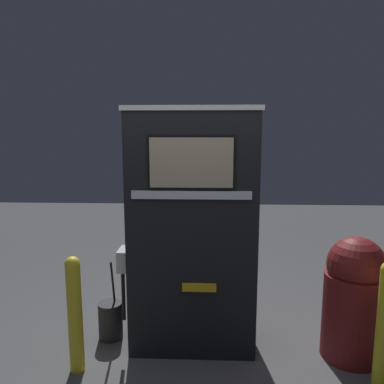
% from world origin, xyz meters
% --- Properties ---
extents(ground_plane, '(14.00, 14.00, 0.00)m').
position_xyz_m(ground_plane, '(0.00, 0.00, 0.00)').
color(ground_plane, '#4C4C4F').
extents(gas_pump, '(1.19, 0.54, 2.13)m').
position_xyz_m(gas_pump, '(-0.00, 0.25, 1.07)').
color(gas_pump, black).
rests_on(gas_pump, ground_plane).
extents(safety_bollard, '(0.12, 0.12, 0.97)m').
position_xyz_m(safety_bollard, '(-0.93, -0.18, 0.51)').
color(safety_bollard, yellow).
rests_on(safety_bollard, ground_plane).
extents(trash_bin, '(0.50, 0.50, 1.07)m').
position_xyz_m(trash_bin, '(1.38, 0.12, 0.54)').
color(trash_bin, maroon).
rests_on(trash_bin, ground_plane).
extents(squeegee_bucket, '(0.22, 0.22, 0.77)m').
position_xyz_m(squeegee_bucket, '(-0.78, 0.32, 0.18)').
color(squeegee_bucket, '#262628').
rests_on(squeegee_bucket, ground_plane).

